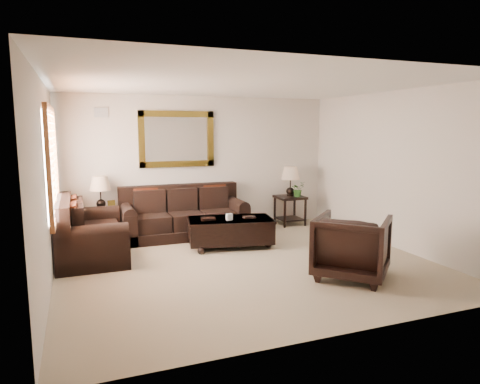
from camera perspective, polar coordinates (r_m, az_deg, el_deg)
name	(u,v)px	position (r m, az deg, el deg)	size (l,w,h in m)	color
room	(246,176)	(6.40, 0.84, 2.13)	(5.51, 5.01, 2.71)	gray
window	(52,163)	(6.84, -23.74, 3.50)	(0.07, 1.96, 1.66)	white
mirror	(177,139)	(8.59, -8.40, 6.99)	(1.50, 0.06, 1.10)	#47320E
air_vent	(101,112)	(8.41, -18.04, 10.05)	(0.25, 0.02, 0.18)	#999999
sofa	(184,218)	(8.34, -7.54, -3.43)	(2.35, 1.01, 0.96)	black
loveseat	(87,236)	(7.27, -19.75, -5.54)	(1.03, 1.74, 0.98)	black
end_table_left	(101,199)	(8.21, -18.06, -0.88)	(0.55, 0.55, 1.20)	black
end_table_right	(290,187)	(9.21, 6.72, 0.67)	(0.57, 0.57, 1.25)	black
coffee_table	(230,229)	(7.53, -1.31, -4.96)	(1.59, 1.05, 0.62)	black
armchair	(352,244)	(6.14, 14.70, -6.66)	(0.94, 0.88, 0.97)	black
potted_plant	(298,191)	(9.19, 7.70, 0.17)	(0.28, 0.31, 0.25)	#26511B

